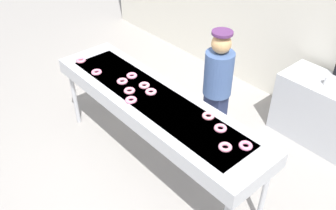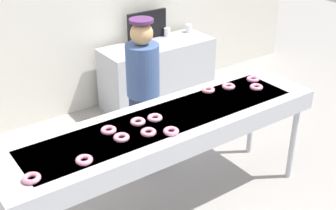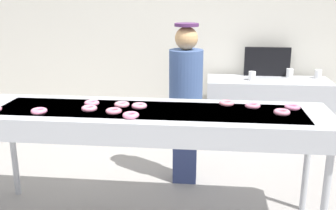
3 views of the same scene
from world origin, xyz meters
name	(u,v)px [view 1 (image 1 of 3)]	position (x,y,z in m)	size (l,w,h in m)	color
ground_plane	(155,163)	(0.00, 0.00, 0.00)	(16.00, 16.00, 0.00)	#9E9993
fryer_conveyor	(153,105)	(0.00, 0.00, 0.90)	(2.91, 0.74, 0.99)	#B7BABF
strawberry_donut_0	(208,116)	(0.63, 0.20, 1.01)	(0.13, 0.13, 0.04)	pink
strawberry_donut_1	(81,60)	(-1.22, -0.18, 1.01)	(0.13, 0.13, 0.04)	pink
strawberry_donut_2	(144,85)	(-0.24, 0.07, 1.01)	(0.13, 0.13, 0.04)	pink
strawberry_donut_3	(220,128)	(0.84, 0.15, 1.01)	(0.13, 0.13, 0.04)	pink
strawberry_donut_4	(97,72)	(-0.84, -0.18, 1.01)	(0.13, 0.13, 0.04)	pink
strawberry_donut_5	(132,76)	(-0.50, 0.08, 1.01)	(0.13, 0.13, 0.04)	pink
strawberry_donut_6	(129,91)	(-0.26, -0.13, 1.01)	(0.13, 0.13, 0.04)	pink
strawberry_donut_7	(225,147)	(1.04, -0.02, 1.01)	(0.13, 0.13, 0.04)	pink
strawberry_donut_8	(131,100)	(-0.10, -0.22, 1.01)	(0.13, 0.13, 0.04)	pink
strawberry_donut_9	(122,81)	(-0.47, -0.07, 1.01)	(0.13, 0.13, 0.04)	pink
strawberry_donut_10	(151,92)	(-0.09, 0.04, 1.01)	(0.13, 0.13, 0.04)	pink
strawberry_donut_11	(246,146)	(1.15, 0.14, 1.01)	(0.13, 0.13, 0.04)	pink
worker_baker	(217,88)	(0.25, 0.75, 0.92)	(0.33, 0.33, 1.63)	#212A4C
prep_counter	(336,119)	(1.23, 1.95, 0.43)	(1.54, 0.59, 0.85)	#B7BABF
paper_cup_1	(328,81)	(1.02, 1.90, 0.91)	(0.09, 0.09, 0.11)	white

